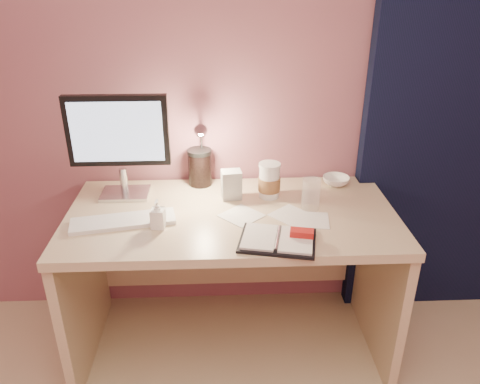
{
  "coord_description": "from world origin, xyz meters",
  "views": [
    {
      "loc": [
        -0.04,
        -0.37,
        1.67
      ],
      "look_at": [
        0.03,
        1.33,
        0.85
      ],
      "focal_mm": 35.0,
      "sensor_mm": 36.0,
      "label": 1
    }
  ],
  "objects_px": {
    "coffee_cup": "(269,181)",
    "dark_jar": "(200,169)",
    "bowl": "(336,181)",
    "lotion_bottle": "(158,214)",
    "product_box": "(231,185)",
    "clear_cup": "(311,194)",
    "planner": "(280,239)",
    "keyboard": "(123,221)",
    "desk_lamp": "(200,149)",
    "monitor": "(119,137)",
    "desk": "(232,248)"
  },
  "relations": [
    {
      "from": "lotion_bottle",
      "to": "bowl",
      "type": "bearing_deg",
      "value": 24.89
    },
    {
      "from": "monitor",
      "to": "bowl",
      "type": "bearing_deg",
      "value": 4.08
    },
    {
      "from": "coffee_cup",
      "to": "keyboard",
      "type": "bearing_deg",
      "value": -160.58
    },
    {
      "from": "planner",
      "to": "dark_jar",
      "type": "relative_size",
      "value": 2.06
    },
    {
      "from": "product_box",
      "to": "monitor",
      "type": "bearing_deg",
      "value": 167.29
    },
    {
      "from": "coffee_cup",
      "to": "dark_jar",
      "type": "distance_m",
      "value": 0.35
    },
    {
      "from": "bowl",
      "to": "dark_jar",
      "type": "distance_m",
      "value": 0.65
    },
    {
      "from": "coffee_cup",
      "to": "dark_jar",
      "type": "height_order",
      "value": "coffee_cup"
    },
    {
      "from": "coffee_cup",
      "to": "bowl",
      "type": "xyz_separation_m",
      "value": [
        0.33,
        0.11,
        -0.06
      ]
    },
    {
      "from": "desk_lamp",
      "to": "bowl",
      "type": "bearing_deg",
      "value": 1.13
    },
    {
      "from": "planner",
      "to": "lotion_bottle",
      "type": "relative_size",
      "value": 2.69
    },
    {
      "from": "lotion_bottle",
      "to": "desk_lamp",
      "type": "distance_m",
      "value": 0.4
    },
    {
      "from": "product_box",
      "to": "bowl",
      "type": "bearing_deg",
      "value": 6.35
    },
    {
      "from": "desk",
      "to": "monitor",
      "type": "bearing_deg",
      "value": 166.6
    },
    {
      "from": "clear_cup",
      "to": "planner",
      "type": "bearing_deg",
      "value": -121.73
    },
    {
      "from": "monitor",
      "to": "product_box",
      "type": "distance_m",
      "value": 0.53
    },
    {
      "from": "keyboard",
      "to": "planner",
      "type": "bearing_deg",
      "value": -26.31
    },
    {
      "from": "coffee_cup",
      "to": "monitor",
      "type": "bearing_deg",
      "value": 176.35
    },
    {
      "from": "keyboard",
      "to": "monitor",
      "type": "bearing_deg",
      "value": 87.26
    },
    {
      "from": "clear_cup",
      "to": "desk_lamp",
      "type": "bearing_deg",
      "value": 156.62
    },
    {
      "from": "monitor",
      "to": "bowl",
      "type": "distance_m",
      "value": 1.02
    },
    {
      "from": "bowl",
      "to": "lotion_bottle",
      "type": "height_order",
      "value": "lotion_bottle"
    },
    {
      "from": "desk",
      "to": "bowl",
      "type": "xyz_separation_m",
      "value": [
        0.51,
        0.19,
        0.25
      ]
    },
    {
      "from": "monitor",
      "to": "planner",
      "type": "bearing_deg",
      "value": -33.37
    },
    {
      "from": "monitor",
      "to": "planner",
      "type": "relative_size",
      "value": 1.44
    },
    {
      "from": "desk",
      "to": "planner",
      "type": "relative_size",
      "value": 4.33
    },
    {
      "from": "keyboard",
      "to": "bowl",
      "type": "xyz_separation_m",
      "value": [
        0.95,
        0.33,
        0.01
      ]
    },
    {
      "from": "monitor",
      "to": "product_box",
      "type": "xyz_separation_m",
      "value": [
        0.48,
        -0.05,
        -0.21
      ]
    },
    {
      "from": "product_box",
      "to": "lotion_bottle",
      "type": "bearing_deg",
      "value": -146.94
    },
    {
      "from": "bowl",
      "to": "product_box",
      "type": "bearing_deg",
      "value": -166.58
    },
    {
      "from": "coffee_cup",
      "to": "product_box",
      "type": "relative_size",
      "value": 1.23
    },
    {
      "from": "desk_lamp",
      "to": "lotion_bottle",
      "type": "bearing_deg",
      "value": -117.45
    },
    {
      "from": "keyboard",
      "to": "bowl",
      "type": "height_order",
      "value": "bowl"
    },
    {
      "from": "bowl",
      "to": "desk_lamp",
      "type": "height_order",
      "value": "desk_lamp"
    },
    {
      "from": "desk",
      "to": "dark_jar",
      "type": "distance_m",
      "value": 0.4
    },
    {
      "from": "coffee_cup",
      "to": "clear_cup",
      "type": "distance_m",
      "value": 0.21
    },
    {
      "from": "keyboard",
      "to": "dark_jar",
      "type": "bearing_deg",
      "value": 39.5
    },
    {
      "from": "keyboard",
      "to": "product_box",
      "type": "relative_size",
      "value": 3.2
    },
    {
      "from": "clear_cup",
      "to": "keyboard",
      "type": "bearing_deg",
      "value": -173.12
    },
    {
      "from": "desk_lamp",
      "to": "product_box",
      "type": "bearing_deg",
      "value": -34.41
    },
    {
      "from": "keyboard",
      "to": "bowl",
      "type": "bearing_deg",
      "value": 8.37
    },
    {
      "from": "product_box",
      "to": "desk_lamp",
      "type": "height_order",
      "value": "desk_lamp"
    },
    {
      "from": "bowl",
      "to": "product_box",
      "type": "distance_m",
      "value": 0.52
    },
    {
      "from": "monitor",
      "to": "lotion_bottle",
      "type": "bearing_deg",
      "value": -58.42
    },
    {
      "from": "monitor",
      "to": "product_box",
      "type": "height_order",
      "value": "monitor"
    },
    {
      "from": "coffee_cup",
      "to": "dark_jar",
      "type": "relative_size",
      "value": 1.02
    },
    {
      "from": "desk",
      "to": "desk_lamp",
      "type": "xyz_separation_m",
      "value": [
        -0.13,
        0.15,
        0.43
      ]
    },
    {
      "from": "bowl",
      "to": "lotion_bottle",
      "type": "xyz_separation_m",
      "value": [
        -0.8,
        -0.37,
        0.04
      ]
    },
    {
      "from": "monitor",
      "to": "coffee_cup",
      "type": "bearing_deg",
      "value": -3.76
    },
    {
      "from": "monitor",
      "to": "clear_cup",
      "type": "height_order",
      "value": "monitor"
    }
  ]
}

